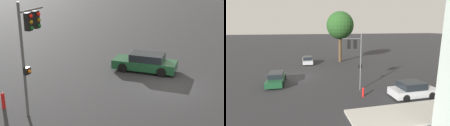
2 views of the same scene
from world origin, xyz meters
TOP-DOWN VIEW (x-y plane):
  - ground_plane at (0.00, 0.00)m, footprint 300.00×300.00m
  - traffic_signal at (6.33, 5.85)m, footprint 0.52×2.11m
  - crossing_car_1 at (2.09, -2.43)m, footprint 4.65×2.02m
  - fire_hydrant at (8.20, 6.06)m, footprint 0.22×0.22m

SIDE VIEW (x-z plane):
  - ground_plane at x=0.00m, z-range 0.00..0.00m
  - fire_hydrant at x=8.20m, z-range 0.03..0.95m
  - crossing_car_1 at x=2.09m, z-range -0.03..1.32m
  - traffic_signal at x=6.33m, z-range 1.15..7.09m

